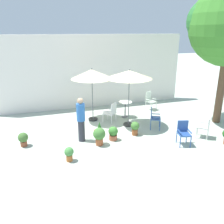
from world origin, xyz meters
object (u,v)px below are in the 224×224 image
at_px(potted_plant_4, 99,129).
at_px(potted_plant_6, 23,139).
at_px(potted_plant_5, 135,127).
at_px(patio_umbrella_1, 129,75).
at_px(patio_chair_2, 150,100).
at_px(potted_plant_1, 113,133).
at_px(patio_chair_0, 183,131).
at_px(patio_chair_4, 111,112).
at_px(standing_person, 81,119).
at_px(potted_plant_0, 69,153).
at_px(potted_plant_3, 99,135).
at_px(patio_chair_3, 154,117).
at_px(cafe_table_0, 125,107).
at_px(patio_umbrella_0, 92,75).
at_px(patio_chair_1, 205,126).

relative_size(potted_plant_4, potted_plant_6, 1.12).
bearing_deg(potted_plant_5, patio_umbrella_1, 83.12).
bearing_deg(potted_plant_6, potted_plant_4, 1.29).
xyz_separation_m(patio_chair_2, potted_plant_1, (-3.08, -3.00, -0.26)).
bearing_deg(potted_plant_1, patio_chair_0, -25.66).
height_order(patio_chair_4, standing_person, standing_person).
relative_size(potted_plant_0, potted_plant_3, 0.72).
xyz_separation_m(patio_umbrella_1, potted_plant_5, (-0.13, -1.06, -1.95)).
xyz_separation_m(patio_chair_3, patio_chair_4, (-1.52, 1.29, -0.02)).
xyz_separation_m(potted_plant_3, potted_plant_4, (0.23, 0.84, -0.12)).
xyz_separation_m(patio_umbrella_1, cafe_table_0, (0.26, 1.07, -1.75)).
height_order(patio_chair_2, patio_chair_3, patio_chair_2).
height_order(patio_umbrella_1, patio_chair_4, patio_umbrella_1).
bearing_deg(potted_plant_1, potted_plant_5, 9.62).
height_order(patio_chair_3, standing_person, standing_person).
bearing_deg(patio_chair_2, potted_plant_6, -158.91).
relative_size(patio_chair_0, patio_chair_4, 0.95).
distance_m(cafe_table_0, patio_chair_3, 1.86).
height_order(cafe_table_0, potted_plant_3, cafe_table_0).
relative_size(patio_umbrella_1, potted_plant_6, 4.76).
distance_m(patio_chair_3, potted_plant_0, 4.24).
height_order(cafe_table_0, standing_person, standing_person).
distance_m(patio_umbrella_0, standing_person, 2.63).
distance_m(patio_umbrella_0, potted_plant_0, 4.28).
distance_m(patio_chair_0, patio_chair_3, 1.73).
relative_size(patio_chair_1, patio_chair_3, 0.94).
relative_size(patio_chair_0, patio_chair_1, 1.04).
bearing_deg(potted_plant_4, patio_chair_0, -32.03).
height_order(potted_plant_4, standing_person, standing_person).
bearing_deg(patio_umbrella_1, cafe_table_0, 76.38).
bearing_deg(patio_umbrella_0, patio_umbrella_1, -40.82).
bearing_deg(potted_plant_0, potted_plant_1, 29.77).
bearing_deg(potted_plant_0, cafe_table_0, 45.94).
bearing_deg(potted_plant_1, patio_umbrella_1, 47.43).
xyz_separation_m(cafe_table_0, patio_chair_2, (1.70, 0.70, 0.02)).
bearing_deg(patio_chair_1, potted_plant_3, 170.67).
relative_size(patio_umbrella_1, patio_chair_3, 2.77).
xyz_separation_m(patio_chair_4, potted_plant_0, (-2.39, -2.91, -0.24)).
xyz_separation_m(potted_plant_5, potted_plant_6, (-4.32, 0.36, -0.03)).
bearing_deg(patio_chair_0, potted_plant_4, 147.97).
height_order(patio_chair_2, patio_chair_4, patio_chair_2).
bearing_deg(patio_chair_4, patio_chair_0, -57.94).
height_order(patio_umbrella_1, patio_chair_2, patio_umbrella_1).
relative_size(patio_chair_2, potted_plant_3, 1.44).
relative_size(potted_plant_1, standing_person, 0.32).
relative_size(patio_chair_2, patio_chair_3, 1.07).
distance_m(patio_umbrella_0, potted_plant_5, 3.14).
xyz_separation_m(cafe_table_0, patio_chair_3, (0.65, -1.74, 0.01)).
height_order(patio_chair_1, potted_plant_3, patio_chair_1).
height_order(patio_umbrella_1, potted_plant_3, patio_umbrella_1).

